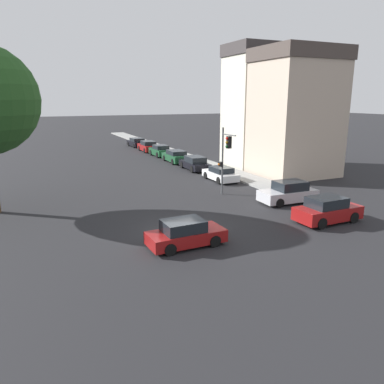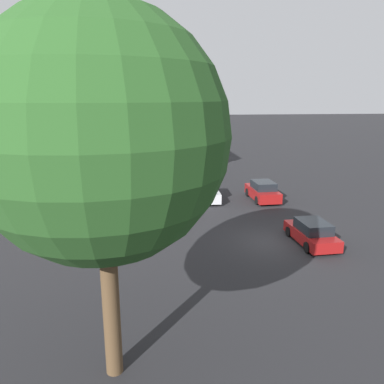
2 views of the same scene
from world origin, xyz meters
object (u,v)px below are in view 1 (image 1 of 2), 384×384
at_px(crossing_car_0, 288,193).
at_px(traffic_signal, 225,153).
at_px(parked_car_1, 195,163).
at_px(parked_car_3, 160,151).
at_px(parked_car_0, 221,174).
at_px(crossing_car_2, 327,210).
at_px(parked_car_2, 176,156).
at_px(parked_car_4, 148,146).
at_px(crossing_car_1, 185,234).
at_px(parked_car_5, 137,143).

bearing_deg(crossing_car_0, traffic_signal, -47.25).
bearing_deg(parked_car_1, parked_car_3, 1.66).
bearing_deg(parked_car_0, crossing_car_0, -174.40).
height_order(traffic_signal, parked_car_1, traffic_signal).
bearing_deg(traffic_signal, crossing_car_2, 101.26).
bearing_deg(parked_car_2, parked_car_4, 2.05).
relative_size(parked_car_0, parked_car_1, 0.89).
bearing_deg(crossing_car_0, parked_car_4, -86.19).
relative_size(crossing_car_1, parked_car_1, 0.88).
height_order(crossing_car_1, parked_car_4, parked_car_4).
bearing_deg(parked_car_2, parked_car_1, -178.71).
distance_m(parked_car_1, parked_car_2, 5.32).
relative_size(parked_car_1, parked_car_5, 1.02).
distance_m(crossing_car_1, parked_car_2, 25.82).
bearing_deg(parked_car_0, traffic_signal, 154.01).
relative_size(parked_car_3, parked_car_4, 0.86).
xyz_separation_m(parked_car_1, parked_car_3, (-0.06, 10.55, 0.02)).
distance_m(crossing_car_0, parked_car_4, 29.90).
xyz_separation_m(parked_car_4, parked_car_5, (0.05, 5.82, -0.06)).
height_order(crossing_car_0, parked_car_0, crossing_car_0).
height_order(crossing_car_0, parked_car_3, crossing_car_0).
xyz_separation_m(traffic_signal, crossing_car_0, (3.20, -3.71, -2.61)).
distance_m(traffic_signal, parked_car_5, 32.18).
height_order(crossing_car_2, parked_car_3, crossing_car_2).
xyz_separation_m(crossing_car_0, parked_car_1, (-0.82, 14.33, -0.04)).
bearing_deg(parked_car_0, parked_car_5, -0.46).
bearing_deg(traffic_signal, parked_car_0, -121.35).
bearing_deg(parked_car_0, crossing_car_1, 144.54).
distance_m(traffic_signal, parked_car_2, 16.33).
bearing_deg(parked_car_1, parked_car_4, 1.82).
xyz_separation_m(parked_car_0, parked_car_2, (0.08, 11.12, 0.06)).
distance_m(traffic_signal, parked_car_0, 5.98).
height_order(traffic_signal, parked_car_4, traffic_signal).
bearing_deg(crossing_car_2, parked_car_2, 89.02).
relative_size(crossing_car_0, crossing_car_2, 1.02).
xyz_separation_m(parked_car_1, parked_car_4, (-0.13, 15.55, 0.02)).
xyz_separation_m(traffic_signal, parked_car_5, (2.30, 31.98, -2.69)).
height_order(crossing_car_2, parked_car_5, crossing_car_2).
height_order(crossing_car_2, parked_car_1, crossing_car_2).
relative_size(crossing_car_2, parked_car_1, 0.91).
xyz_separation_m(crossing_car_1, parked_car_0, (9.11, 13.00, -0.03)).
bearing_deg(parked_car_5, parked_car_0, 177.79).
height_order(parked_car_1, parked_car_3, parked_car_3).
height_order(crossing_car_1, parked_car_0, crossing_car_1).
distance_m(crossing_car_0, parked_car_5, 35.71).
bearing_deg(parked_car_3, parked_car_4, -0.55).
relative_size(crossing_car_2, parked_car_2, 0.87).
xyz_separation_m(crossing_car_2, parked_car_1, (-0.15, 18.86, -0.05)).
bearing_deg(parked_car_2, crossing_car_1, 160.45).
bearing_deg(parked_car_4, crossing_car_1, 166.55).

